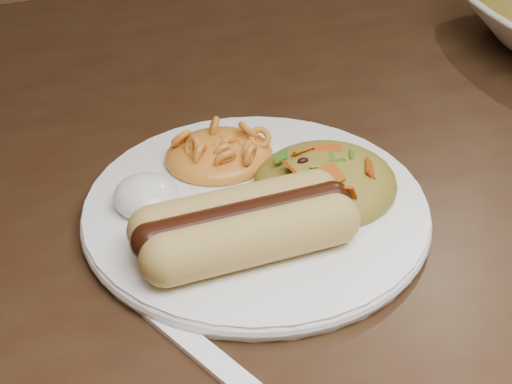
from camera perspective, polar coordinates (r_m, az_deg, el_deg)
name	(u,v)px	position (r m, az deg, el deg)	size (l,w,h in m)	color
table	(350,250)	(0.70, 6.84, -4.21)	(1.60, 0.90, 0.75)	black
plate	(256,210)	(0.58, 0.00, -1.34)	(0.25, 0.25, 0.01)	white
hotdog	(245,224)	(0.52, -0.83, -2.34)	(0.13, 0.07, 0.04)	tan
mac_and_cheese	(219,142)	(0.61, -2.74, 3.65)	(0.09, 0.08, 0.03)	gold
sour_cream	(145,189)	(0.57, -8.05, 0.21)	(0.05, 0.05, 0.03)	white
taco_salad	(326,171)	(0.58, 5.12, 1.55)	(0.11, 0.10, 0.05)	#BD8328
fork	(204,352)	(0.48, -3.84, -11.54)	(0.02, 0.15, 0.00)	white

